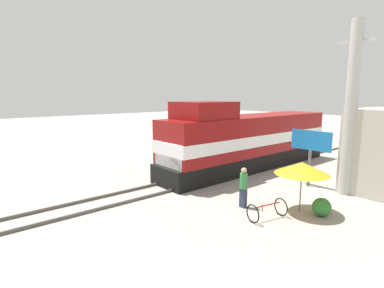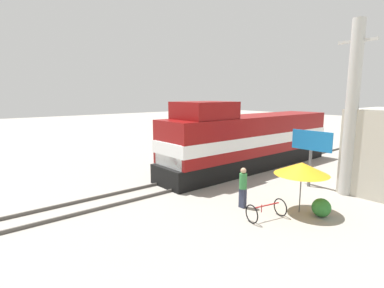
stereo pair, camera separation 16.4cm
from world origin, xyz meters
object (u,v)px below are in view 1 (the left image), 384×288
object	(u,v)px
locomotive	(247,140)
vendor_umbrella	(302,168)
person_bystander	(243,186)
bicycle	(267,210)
billboard_sign	(311,144)
utility_pole	(351,109)

from	to	relation	value
locomotive	vendor_umbrella	world-z (taller)	locomotive
locomotive	person_bystander	size ratio (longest dim) A/B	7.94
vendor_umbrella	bicycle	size ratio (longest dim) A/B	1.36
person_bystander	bicycle	size ratio (longest dim) A/B	1.09
locomotive	billboard_sign	size ratio (longest dim) A/B	4.70
locomotive	utility_pole	bearing A→B (deg)	-2.17
utility_pole	bicycle	world-z (taller)	utility_pole
person_bystander	bicycle	distance (m)	1.63
utility_pole	bicycle	xyz separation A→B (m)	(-0.62, -5.71, -3.93)
locomotive	person_bystander	xyz separation A→B (m)	(4.55, -5.71, -0.97)
billboard_sign	person_bystander	bearing A→B (deg)	-92.88
utility_pole	locomotive	bearing A→B (deg)	177.83
vendor_umbrella	billboard_sign	xyz separation A→B (m)	(-1.66, 3.74, 0.43)
locomotive	person_bystander	world-z (taller)	locomotive
bicycle	person_bystander	bearing A→B (deg)	-178.25
utility_pole	vendor_umbrella	bearing A→B (deg)	-92.65
utility_pole	billboard_sign	xyz separation A→B (m)	(-1.84, -0.22, -1.94)
bicycle	billboard_sign	bearing A→B (deg)	114.16
utility_pole	vendor_umbrella	xyz separation A→B (m)	(-0.18, -3.96, -2.37)
locomotive	billboard_sign	xyz separation A→B (m)	(4.82, -0.47, 0.39)
person_bystander	bicycle	xyz separation A→B (m)	(1.49, -0.26, -0.62)
person_bystander	utility_pole	bearing A→B (deg)	68.89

